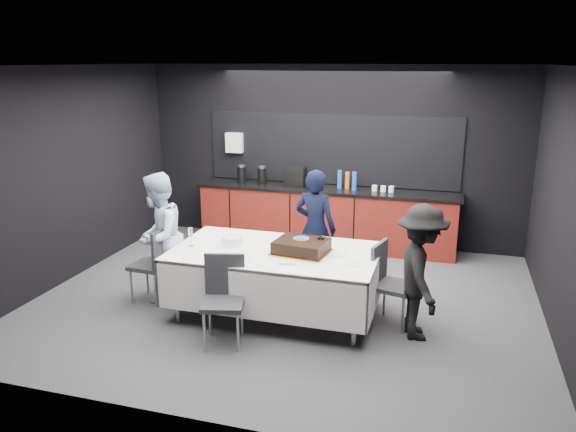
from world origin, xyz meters
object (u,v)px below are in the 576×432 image
object	(u,v)px
champagne_flute	(190,233)
chair_near	(224,293)
person_left	(158,237)
party_table	(276,262)
plate_stack	(232,240)
person_right	(421,272)
person_center	(315,228)
cake_assembly	(301,247)
chair_right	(388,278)
chair_left	(155,260)

from	to	relation	value
champagne_flute	chair_near	distance (m)	0.99
champagne_flute	person_left	bearing A→B (deg)	160.42
party_table	plate_stack	size ratio (longest dim) A/B	9.72
person_right	person_center	bearing A→B (deg)	36.95
plate_stack	person_center	size ratio (longest dim) A/B	0.15
party_table	plate_stack	world-z (taller)	plate_stack
party_table	cake_assembly	world-z (taller)	cake_assembly
cake_assembly	chair_right	xyz separation A→B (m)	(0.95, 0.14, -0.32)
party_table	chair_near	distance (m)	0.83
champagne_flute	chair_left	size ratio (longest dim) A/B	0.24
person_center	person_left	size ratio (longest dim) A/B	0.98
person_center	chair_right	bearing A→B (deg)	152.98
chair_right	person_center	distance (m)	1.36
champagne_flute	person_right	size ratio (longest dim) A/B	0.15
plate_stack	person_right	xyz separation A→B (m)	(2.16, -0.14, -0.11)
chair_left	party_table	bearing A→B (deg)	2.26
chair_left	person_center	distance (m)	2.04
cake_assembly	person_left	distance (m)	1.81
party_table	chair_near	xyz separation A→B (m)	(-0.32, -0.76, -0.11)
party_table	chair_near	world-z (taller)	chair_near
person_right	person_left	bearing A→B (deg)	72.14
chair_left	chair_near	world-z (taller)	same
chair_near	chair_left	bearing A→B (deg)	149.52
champagne_flute	chair_near	size ratio (longest dim) A/B	0.24
chair_left	person_right	xyz separation A→B (m)	(3.12, -0.03, 0.19)
chair_right	champagne_flute	bearing A→B (deg)	-172.97
cake_assembly	champagne_flute	size ratio (longest dim) A/B	2.94
party_table	chair_right	world-z (taller)	chair_right
chair_left	person_right	bearing A→B (deg)	-0.57
chair_right	person_center	size ratio (longest dim) A/B	0.60
chair_left	person_right	distance (m)	3.13
chair_right	chair_near	bearing A→B (deg)	-150.43
party_table	cake_assembly	size ratio (longest dim) A/B	3.52
cake_assembly	chair_left	world-z (taller)	cake_assembly
chair_near	person_left	bearing A→B (deg)	145.72
person_right	chair_near	bearing A→B (deg)	93.69
plate_stack	chair_near	world-z (taller)	chair_near
champagne_flute	chair_left	bearing A→B (deg)	171.68
champagne_flute	plate_stack	bearing A→B (deg)	23.50
plate_stack	chair_right	world-z (taller)	chair_right
person_left	person_right	world-z (taller)	person_left
person_center	plate_stack	bearing A→B (deg)	62.91
chair_near	person_right	distance (m)	2.06
chair_left	chair_right	xyz separation A→B (m)	(2.77, 0.20, 0.00)
party_table	chair_left	bearing A→B (deg)	-177.74
chair_near	person_center	size ratio (longest dim) A/B	0.60
party_table	champagne_flute	world-z (taller)	champagne_flute
party_table	chair_right	xyz separation A→B (m)	(1.26, 0.14, -0.11)
champagne_flute	person_left	distance (m)	0.58
champagne_flute	person_center	size ratio (longest dim) A/B	0.15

